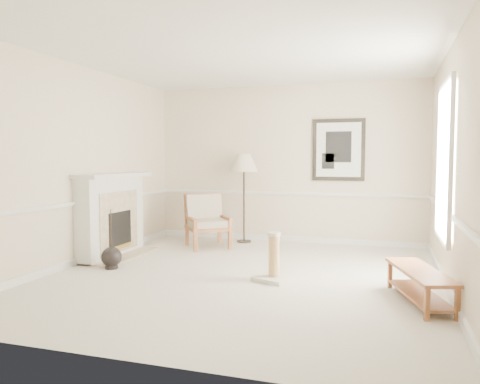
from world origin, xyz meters
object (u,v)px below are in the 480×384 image
object	(u,v)px
floor_vase	(111,258)
scratching_post	(274,265)
floor_lamp	(244,165)
bench	(420,281)
armchair	(206,219)

from	to	relation	value
floor_vase	scratching_post	distance (m)	2.32
floor_vase	scratching_post	bearing A→B (deg)	1.65
floor_lamp	scratching_post	size ratio (longest dim) A/B	2.66
bench	scratching_post	bearing A→B (deg)	165.83
floor_lamp	scratching_post	distance (m)	3.02
armchair	floor_lamp	bearing A→B (deg)	12.08
floor_lamp	scratching_post	world-z (taller)	floor_lamp
bench	floor_lamp	bearing A→B (deg)	134.37
floor_vase	bench	xyz separation A→B (m)	(4.02, -0.36, 0.08)
floor_vase	armchair	size ratio (longest dim) A/B	0.84
floor_lamp	scratching_post	xyz separation A→B (m)	(1.17, -2.50, -1.23)
floor_lamp	bench	xyz separation A→B (m)	(2.87, -2.93, -1.18)
floor_vase	bench	world-z (taller)	floor_vase
armchair	scratching_post	distance (m)	2.56
floor_lamp	floor_vase	bearing A→B (deg)	-114.19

